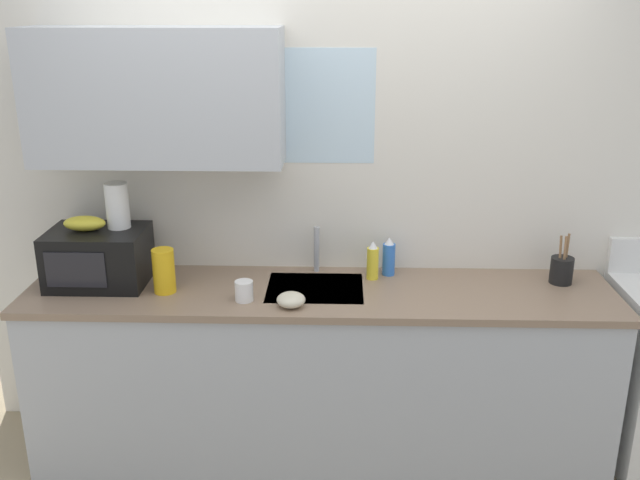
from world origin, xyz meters
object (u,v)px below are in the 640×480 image
Objects in this scene: cereal_canister at (164,271)px; utensil_crock at (562,270)px; microwave at (98,257)px; dish_soap_bottle_blue at (389,257)px; paper_towel_roll at (117,206)px; small_bowl at (291,300)px; mug_white at (244,291)px; banana_bunch at (84,223)px; dish_soap_bottle_yellow at (373,261)px.

utensil_crock is at bearing 5.09° from cereal_canister.
microwave is 2.34× the size of dish_soap_bottle_blue.
paper_towel_roll is 1.12× the size of dish_soap_bottle_blue.
utensil_crock is at bearing 0.53° from paper_towel_roll.
paper_towel_roll reaches higher than microwave.
cereal_canister is 0.63m from small_bowl.
utensil_crock is at bearing 1.82° from microwave.
mug_white is 0.38× the size of utensil_crock.
mug_white is at bearing -13.05° from cereal_canister.
cereal_canister is (0.24, -0.15, -0.27)m from paper_towel_roll.
banana_bunch is 2.11× the size of mug_white.
paper_towel_roll reaches higher than small_bowl.
cereal_canister reaches higher than dish_soap_bottle_blue.
cereal_canister is at bearing -174.91° from utensil_crock.
cereal_canister is (0.39, -0.10, -0.20)m from banana_bunch.
dish_soap_bottle_yellow is at bearing 11.29° from cereal_canister.
small_bowl is at bearing -14.06° from banana_bunch.
dish_soap_bottle_blue is (0.08, 0.06, 0.00)m from dish_soap_bottle_yellow.
mug_white is 0.73× the size of small_bowl.
dish_soap_bottle_blue reaches higher than small_bowl.
dish_soap_bottle_blue is 0.62m from small_bowl.
small_bowl is at bearing -19.48° from paper_towel_roll.
dish_soap_bottle_blue is 0.84m from utensil_crock.
utensil_crock is at bearing -5.76° from dish_soap_bottle_blue.
paper_towel_roll is 1.69× the size of small_bowl.
microwave reaches higher than dish_soap_bottle_blue.
paper_towel_roll reaches higher than dish_soap_bottle_yellow.
banana_bunch is at bearing -178.26° from utensil_crock.
banana_bunch is 1.03× the size of dish_soap_bottle_yellow.
dish_soap_bottle_blue is 1.10m from cereal_canister.
banana_bunch is 0.45m from cereal_canister.
microwave is at bearing -178.18° from utensil_crock.
banana_bunch is at bearing 166.28° from mug_white.
dish_soap_bottle_blue is (1.41, 0.16, -0.04)m from microwave.
microwave reaches higher than small_bowl.
small_bowl is at bearing -137.57° from dish_soap_bottle_yellow.
microwave is at bearing 165.33° from small_bowl.
microwave reaches higher than mug_white.
paper_towel_roll is 1.26m from dish_soap_bottle_yellow.
paper_towel_roll is (0.10, 0.05, 0.24)m from microwave.
dish_soap_bottle_blue is 0.93× the size of cereal_canister.
utensil_crock is (0.92, -0.03, -0.02)m from dish_soap_bottle_yellow.
microwave is 0.36m from cereal_canister.
dish_soap_bottle_yellow is at bearing -145.55° from dish_soap_bottle_blue.
microwave is 4.84× the size of mug_white.
dish_soap_bottle_yellow is 0.92m from utensil_crock.
dish_soap_bottle_yellow is 1.50× the size of small_bowl.
cereal_canister is at bearing -16.13° from microwave.
banana_bunch is 1.48m from dish_soap_bottle_blue.
utensil_crock is (2.25, 0.07, -0.07)m from microwave.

